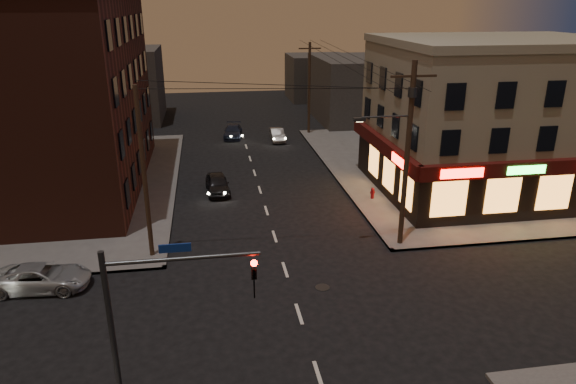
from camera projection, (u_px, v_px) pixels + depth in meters
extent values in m
plane|color=black|center=(299.00, 314.00, 22.45)|extent=(120.00, 120.00, 0.00)
cube|color=#514F4C|center=(471.00, 165.00, 42.68)|extent=(24.00, 28.00, 0.15)
cube|color=#514F4C|center=(10.00, 188.00, 37.34)|extent=(24.00, 28.00, 0.15)
cube|color=gray|center=(492.00, 120.00, 35.53)|extent=(15.00, 12.00, 10.00)
cube|color=gray|center=(503.00, 41.00, 33.70)|extent=(15.20, 12.20, 0.50)
cube|color=black|center=(536.00, 194.00, 31.17)|extent=(15.12, 0.25, 3.40)
cube|color=black|center=(386.00, 170.00, 35.57)|extent=(0.25, 12.12, 3.40)
cube|color=#400C0A|center=(544.00, 167.00, 30.26)|extent=(15.60, 0.50, 0.90)
cube|color=#400C0A|center=(383.00, 145.00, 34.90)|extent=(0.50, 12.60, 0.90)
cube|color=#FF140C|center=(462.00, 173.00, 29.23)|extent=(2.60, 0.06, 0.55)
cube|color=#26FF3F|center=(527.00, 170.00, 29.82)|extent=(2.40, 0.06, 0.50)
cube|color=#FF140C|center=(400.00, 162.00, 31.34)|extent=(0.06, 2.60, 0.55)
cube|color=#FF9838|center=(529.00, 194.00, 30.91)|extent=(12.40, 0.08, 2.20)
cube|color=#FF9838|center=(389.00, 174.00, 34.59)|extent=(0.08, 8.40, 2.20)
cube|color=#431E15|center=(46.00, 97.00, 35.57)|extent=(12.00, 20.00, 13.00)
cube|color=#3F3D3A|center=(361.00, 89.00, 58.48)|extent=(10.00, 12.00, 7.00)
cube|color=#3F3D3A|center=(120.00, 85.00, 58.01)|extent=(9.00, 10.00, 8.00)
cube|color=#3F3D3A|center=(317.00, 77.00, 71.32)|extent=(8.00, 8.00, 6.00)
cylinder|color=#382619|center=(407.00, 157.00, 27.04)|extent=(0.28, 0.28, 10.00)
cube|color=#382619|center=(414.00, 76.00, 25.57)|extent=(2.40, 0.12, 0.12)
cylinder|color=#333538|center=(412.00, 92.00, 25.85)|extent=(0.44, 0.44, 0.50)
cylinder|color=#333538|center=(386.00, 117.00, 26.08)|extent=(2.60, 0.10, 0.10)
cube|color=#333538|center=(359.00, 119.00, 25.90)|extent=(0.60, 0.25, 0.18)
cube|color=#FFD88C|center=(359.00, 121.00, 25.94)|extent=(0.35, 0.15, 0.04)
cylinder|color=#382619|center=(309.00, 89.00, 51.46)|extent=(0.26, 0.26, 9.00)
cylinder|color=#382619|center=(144.00, 175.00, 25.84)|extent=(0.24, 0.24, 9.00)
cylinder|color=#333538|center=(114.00, 348.00, 15.18)|extent=(0.18, 0.18, 6.40)
cylinder|color=#333538|center=(183.00, 259.00, 14.53)|extent=(4.40, 0.12, 0.12)
imported|color=black|center=(254.00, 269.00, 15.00)|extent=(0.16, 0.20, 1.00)
sphere|color=#FF0C05|center=(254.00, 263.00, 14.80)|extent=(0.20, 0.20, 0.20)
cube|color=navy|center=(175.00, 248.00, 14.38)|extent=(0.90, 0.05, 0.25)
imported|color=#9B9FA3|center=(42.00, 277.00, 24.21)|extent=(4.57, 2.38, 1.23)
imported|color=black|center=(217.00, 184.00, 36.51)|extent=(1.82, 3.98, 1.32)
imported|color=#64605D|center=(277.00, 135.00, 50.25)|extent=(1.26, 3.61, 1.19)
imported|color=#192033|center=(233.00, 131.00, 51.45)|extent=(2.20, 4.41, 1.23)
cylinder|color=maroon|center=(372.00, 194.00, 35.14)|extent=(0.28, 0.28, 0.62)
sphere|color=maroon|center=(373.00, 189.00, 35.02)|extent=(0.25, 0.25, 0.25)
cylinder|color=maroon|center=(373.00, 192.00, 35.10)|extent=(0.35, 0.20, 0.12)
cylinder|color=maroon|center=(373.00, 192.00, 35.10)|extent=(0.20, 0.35, 0.12)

